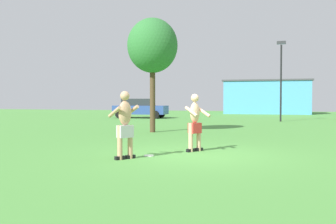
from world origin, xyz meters
name	(u,v)px	position (x,y,z in m)	size (l,w,h in m)	color
ground_plane	(196,155)	(0.00, 0.00, 0.00)	(80.00, 80.00, 0.00)	#4C8E3D
player_near	(125,123)	(-1.59, -1.21, 0.91)	(0.81, 0.77, 1.72)	black
player_in_red	(195,121)	(-0.17, 0.65, 0.87)	(0.76, 0.74, 1.67)	black
frisbee	(149,156)	(-1.16, -0.56, 0.01)	(0.27, 0.27, 0.03)	white
car_blue_mid_lot	(140,108)	(-8.48, 18.90, 0.82)	(4.36, 2.15, 1.58)	#2D478C
lamp_post	(281,72)	(2.52, 16.88, 3.39)	(0.60, 0.24, 5.50)	black
outbuilding_behind_lot	(267,97)	(1.35, 31.94, 1.80)	(9.10, 5.09, 3.59)	#4C9ED1
tree_left_field	(152,46)	(-3.34, 6.44, 3.95)	(2.31, 2.31, 5.24)	#4C3823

